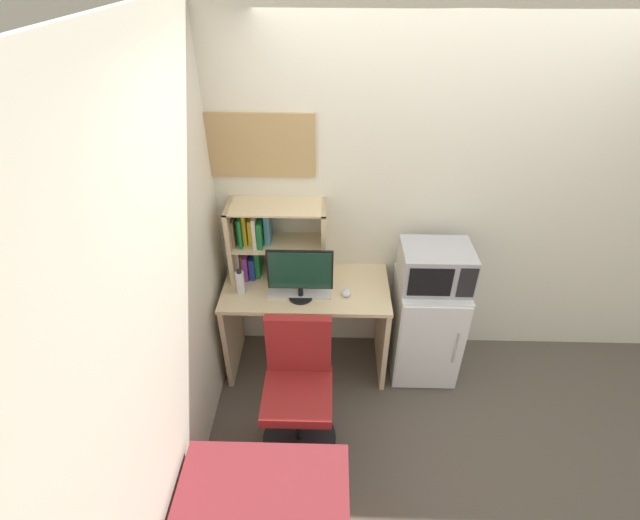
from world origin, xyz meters
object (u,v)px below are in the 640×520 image
Objects in this scene: computer_mouse at (346,293)px; wall_corkboard at (254,146)px; monitor at (300,273)px; desk_chair at (299,393)px; microwave at (436,266)px; hutch_bookshelf at (265,238)px; water_bottle at (240,282)px; keyboard at (299,292)px; mini_fridge at (425,327)px.

computer_mouse is 1.16m from wall_corkboard.
desk_chair is (0.01, -0.53, -0.57)m from monitor.
hutch_bookshelf is at bearing 172.45° from microwave.
computer_mouse is 0.74m from desk_chair.
computer_mouse is at bearing 61.57° from desk_chair.
wall_corkboard is at bearing 72.61° from water_bottle.
desk_chair is (0.28, -0.81, -0.66)m from hutch_bookshelf.
keyboard is 0.92× the size of microwave.
mini_fridge is 1.12m from desk_chair.
keyboard is 0.68m from desk_chair.
water_bottle reaches higher than mini_fridge.
water_bottle is 0.92m from wall_corkboard.
monitor is at bearing -74.77° from keyboard.
computer_mouse is at bearing -23.41° from hutch_bookshelf.
wall_corkboard is at bearing 149.18° from computer_mouse.
hutch_bookshelf is at bearing 172.31° from mini_fridge.
computer_mouse is 0.73m from mini_fridge.
mini_fridge is (1.19, -0.16, -0.66)m from hutch_bookshelf.
computer_mouse is at bearing -0.89° from water_bottle.
desk_chair is (-0.91, -0.65, 0.00)m from mini_fridge.
mini_fridge is 1.72× the size of microwave.
keyboard is at bearing 92.11° from desk_chair.
monitor is at bearing 91.03° from desk_chair.
mini_fridge is (0.92, 0.12, -0.57)m from monitor.
monitor is 0.55× the size of wall_corkboard.
desk_chair is at bearing -88.97° from monitor.
computer_mouse is (0.32, -0.01, 0.01)m from keyboard.
wall_corkboard is at bearing 167.32° from microwave.
mini_fridge is 1.03× the size of wall_corkboard.
mini_fridge is at bearing -7.69° from hutch_bookshelf.
computer_mouse is (0.31, 0.03, -0.19)m from monitor.
keyboard is 0.95m from microwave.
microwave reaches higher than mini_fridge.
hutch_bookshelf is at bearing 133.29° from monitor.
computer_mouse is 0.09× the size of desk_chair.
monitor reaches higher than mini_fridge.
wall_corkboard reaches higher than keyboard.
water_bottle reaches higher than desk_chair.
microwave reaches higher than water_bottle.
computer_mouse is at bearing -171.61° from mini_fridge.
wall_corkboard is at bearing 109.14° from hutch_bookshelf.
hutch_bookshelf is 0.72× the size of desk_chair.
monitor is at bearing -46.71° from hutch_bookshelf.
microwave reaches higher than keyboard.
keyboard is 0.42m from water_bottle.
keyboard is 0.47× the size of desk_chair.
monitor is at bearing -172.29° from microwave.
monitor is 0.54× the size of mini_fridge.
mini_fridge reaches higher than keyboard.
hutch_bookshelf reaches higher than water_bottle.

